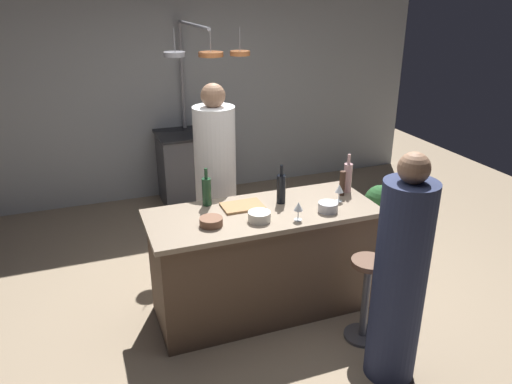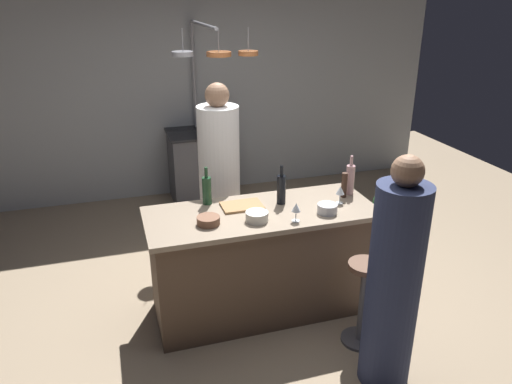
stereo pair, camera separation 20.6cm
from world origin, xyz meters
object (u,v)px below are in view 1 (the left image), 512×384
pepper_mill (342,183)px  mixing_bowl_ceramic (259,216)px  stove_range (191,167)px  wine_glass_near_left_guest (339,189)px  bar_stool_right (366,296)px  guest_right (399,280)px  cutting_board (242,206)px  wine_bottle_dark (281,188)px  mixing_bowl_wooden (211,222)px  wine_bottle_rose (348,177)px  chef (216,187)px  mixing_bowl_steel (328,207)px  potted_plant (380,205)px  wine_bottle_green (207,191)px  wine_glass_by_chef (298,207)px

pepper_mill → mixing_bowl_ceramic: size_ratio=1.24×
stove_range → wine_glass_near_left_guest: bearing=-75.5°
pepper_mill → bar_stool_right: bearing=-101.8°
guest_right → mixing_bowl_ceramic: guest_right is taller
cutting_board → wine_bottle_dark: 0.34m
pepper_mill → mixing_bowl_wooden: bearing=-171.5°
wine_bottle_rose → mixing_bowl_ceramic: 0.94m
wine_bottle_rose → mixing_bowl_wooden: wine_bottle_rose is taller
bar_stool_right → cutting_board: (-0.71, 0.74, 0.53)m
chef → mixing_bowl_steel: size_ratio=11.44×
potted_plant → wine_glass_near_left_guest: wine_glass_near_left_guest is taller
pepper_mill → mixing_bowl_wooden: size_ratio=1.23×
wine_bottle_green → wine_bottle_dark: 0.59m
cutting_board → wine_glass_near_left_guest: 0.79m
wine_bottle_green → potted_plant: bearing=17.3°
stove_range → mixing_bowl_ceramic: mixing_bowl_ceramic is taller
cutting_board → guest_right: bearing=-58.8°
wine_glass_by_chef → mixing_bowl_wooden: size_ratio=0.86×
wine_bottle_rose → mixing_bowl_wooden: (-1.25, -0.22, -0.10)m
wine_bottle_dark → mixing_bowl_wooden: bearing=-162.4°
bar_stool_right → wine_bottle_rose: bearing=73.3°
guest_right → chef: bearing=111.2°
guest_right → wine_bottle_rose: guest_right is taller
wine_bottle_green → mixing_bowl_ceramic: wine_bottle_green is taller
wine_glass_near_left_guest → wine_bottle_dark: bearing=163.0°
wine_bottle_dark → wine_glass_near_left_guest: size_ratio=2.19×
cutting_board → mixing_bowl_ceramic: size_ratio=1.89×
wine_bottle_dark → wine_glass_near_left_guest: bearing=-17.0°
wine_glass_by_chef → mixing_bowl_wooden: (-0.63, 0.14, -0.07)m
pepper_mill → mixing_bowl_wooden: pepper_mill is taller
wine_glass_near_left_guest → mixing_bowl_steel: size_ratio=0.95×
chef → bar_stool_right: 1.67m
guest_right → mixing_bowl_wooden: (-1.00, 0.90, 0.18)m
potted_plant → pepper_mill: pepper_mill is taller
wine_bottle_rose → stove_range: bearing=109.1°
stove_range → pepper_mill: 2.55m
wine_bottle_green → guest_right: bearing=-53.7°
guest_right → bar_stool_right: bearing=85.8°
cutting_board → wine_glass_by_chef: size_ratio=2.19×
wine_glass_by_chef → mixing_bowl_ceramic: wine_glass_by_chef is taller
potted_plant → cutting_board: cutting_board is taller
mixing_bowl_wooden → pepper_mill: bearing=8.5°
potted_plant → wine_glass_near_left_guest: size_ratio=3.56×
mixing_bowl_ceramic → stove_range: bearing=88.1°
chef → wine_bottle_green: size_ratio=5.70×
wine_glass_by_chef → stove_range: bearing=93.9°
wine_bottle_rose → wine_bottle_green: bearing=173.0°
chef → wine_bottle_dark: 0.82m
stove_range → bar_stool_right: size_ratio=1.31×
wine_bottle_green → mixing_bowl_steel: 0.96m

